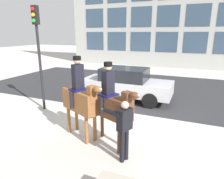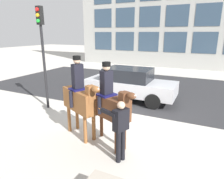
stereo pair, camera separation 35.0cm
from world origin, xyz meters
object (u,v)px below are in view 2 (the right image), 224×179
at_px(mounted_horse_companion, 109,104).
at_px(traffic_light, 42,43).
at_px(pedestrian_bystander, 120,127).
at_px(street_car_near_lane, 130,84).
at_px(mounted_horse_lead, 80,98).

distance_m(mounted_horse_companion, traffic_light, 4.50).
bearing_deg(pedestrian_bystander, mounted_horse_companion, -22.02).
relative_size(mounted_horse_companion, traffic_light, 0.58).
bearing_deg(mounted_horse_companion, street_car_near_lane, 125.63).
xyz_separation_m(pedestrian_bystander, traffic_light, (-4.53, 2.18, 1.89)).
height_order(mounted_horse_companion, traffic_light, traffic_light).
xyz_separation_m(mounted_horse_lead, traffic_light, (-2.85, 1.49, 1.57)).
bearing_deg(traffic_light, street_car_near_lane, 42.52).
distance_m(pedestrian_bystander, street_car_near_lane, 5.13).
bearing_deg(pedestrian_bystander, traffic_light, -3.54).
distance_m(pedestrian_bystander, traffic_light, 5.37).
bearing_deg(street_car_near_lane, mounted_horse_lead, -91.13).
xyz_separation_m(pedestrian_bystander, street_car_near_lane, (-1.60, 4.88, -0.15)).
bearing_deg(street_car_near_lane, traffic_light, -137.48).
xyz_separation_m(mounted_horse_lead, mounted_horse_companion, (1.05, -0.09, -0.02)).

